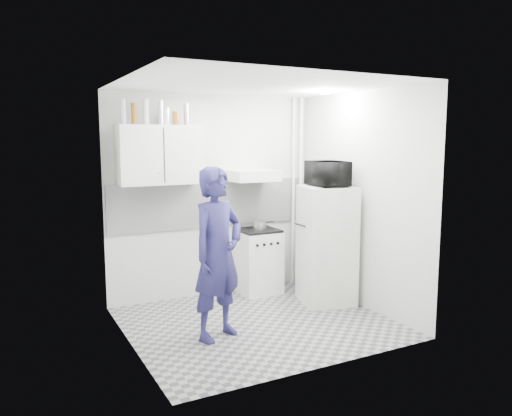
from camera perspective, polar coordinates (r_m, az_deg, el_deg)
name	(u,v)px	position (r m, az deg, el deg)	size (l,w,h in m)	color
floor	(258,323)	(5.72, 0.19, -12.97)	(2.80, 2.80, 0.00)	gray
ceiling	(258,85)	(5.38, 0.20, 13.91)	(2.80, 2.80, 0.00)	white
wall_back	(213,196)	(6.52, -4.94, 1.36)	(2.80, 2.80, 0.00)	beige
wall_left	(128,217)	(4.91, -14.42, -0.96)	(2.60, 2.60, 0.00)	beige
wall_right	(360,200)	(6.17, 11.78, 0.86)	(2.60, 2.60, 0.00)	beige
person	(218,254)	(5.10, -4.40, -5.22)	(0.64, 0.42, 1.76)	navy
stove	(258,262)	(6.68, 0.22, -6.19)	(0.52, 0.52, 0.83)	white
fridge	(327,245)	(6.27, 8.07, -4.19)	(0.61, 0.61, 1.46)	white
stove_top	(258,230)	(6.59, 0.23, -2.56)	(0.50, 0.50, 0.03)	black
saucepan	(259,225)	(6.61, 0.40, -1.95)	(0.18, 0.18, 0.10)	silver
microwave	(328,174)	(6.15, 8.22, 3.91)	(0.38, 0.55, 0.31)	black
bottle_a	(123,112)	(5.96, -14.97, 10.59)	(0.07, 0.07, 0.29)	#B2B7BC
bottle_b	(134,114)	(5.99, -13.78, 10.39)	(0.06, 0.06, 0.24)	brown
bottle_c	(146,112)	(6.03, -12.51, 10.69)	(0.07, 0.07, 0.30)	#B2B7BC
bottle_d	(161,113)	(6.08, -10.83, 10.61)	(0.06, 0.06, 0.28)	silver
canister_a	(166,116)	(6.09, -10.22, 10.29)	(0.08, 0.08, 0.21)	#B2B7BC
canister_b	(176,118)	(6.13, -9.13, 10.08)	(0.09, 0.09, 0.16)	brown
bottle_e	(186,115)	(6.18, -7.96, 10.54)	(0.07, 0.07, 0.26)	silver
upper_cabinet	(160,155)	(6.06, -10.94, 5.98)	(1.00, 0.35, 0.70)	white
range_hood	(252,176)	(6.46, -0.41, 3.73)	(0.60, 0.50, 0.14)	white
backsplash	(214,204)	(6.52, -4.88, 0.47)	(2.74, 0.03, 0.60)	white
pipe_a	(301,192)	(7.05, 5.11, 1.84)	(0.05, 0.05, 2.60)	white
pipe_b	(293,192)	(6.99, 4.28, 1.79)	(0.04, 0.04, 2.60)	white
ceiling_spot_fixture	(325,93)	(6.07, 7.89, 12.86)	(0.10, 0.10, 0.02)	white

